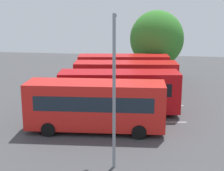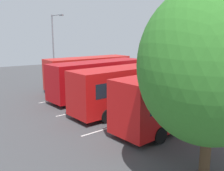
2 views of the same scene
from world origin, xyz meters
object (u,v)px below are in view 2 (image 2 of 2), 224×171
object	(u,v)px
bus_center_right	(98,78)
pedestrian	(188,85)
street_lamp	(54,45)
bus_far_left	(175,97)
depot_tree	(212,65)
bus_center_left	(127,87)
bus_far_right	(89,72)

from	to	relation	value
bus_center_right	pedestrian	size ratio (longest dim) A/B	5.17
bus_center_right	street_lamp	size ratio (longest dim) A/B	1.19
bus_center_right	pedestrian	xyz separation A→B (m)	(7.39, -3.92, -0.75)
bus_far_left	depot_tree	size ratio (longest dim) A/B	1.20
bus_center_right	pedestrian	bearing A→B (deg)	-36.73
bus_far_left	street_lamp	world-z (taller)	street_lamp
bus_center_left	bus_center_right	size ratio (longest dim) A/B	1.00
bus_far_right	pedestrian	size ratio (longest dim) A/B	5.12
bus_far_left	depot_tree	world-z (taller)	depot_tree
bus_far_left	depot_tree	distance (m)	6.45
bus_center_left	bus_far_right	world-z (taller)	same
bus_far_left	bus_far_right	bearing A→B (deg)	80.13
bus_center_left	bus_far_right	size ratio (longest dim) A/B	1.01
bus_far_right	bus_center_right	bearing A→B (deg)	-110.11
bus_far_left	bus_center_left	distance (m)	4.29
bus_far_left	street_lamp	bearing A→B (deg)	87.10
street_lamp	depot_tree	distance (m)	22.20
bus_center_left	street_lamp	distance (m)	13.36
bus_center_right	depot_tree	bearing A→B (deg)	-108.80
depot_tree	bus_center_left	bearing A→B (deg)	74.94
pedestrian	bus_far_right	bearing A→B (deg)	-53.71
depot_tree	bus_far_right	bearing A→B (deg)	78.81
bus_far_left	depot_tree	xyz separation A→B (m)	(-3.19, -4.87, 2.77)
bus_far_left	bus_far_right	xyz separation A→B (m)	(0.27, 12.58, 0.00)
street_lamp	pedestrian	bearing A→B (deg)	25.91
pedestrian	street_lamp	distance (m)	15.39
bus_center_right	bus_far_right	xyz separation A→B (m)	(1.06, 3.84, 0.00)
bus_far_left	pedestrian	distance (m)	8.21
bus_center_left	bus_far_left	bearing A→B (deg)	-87.85
bus_far_right	pedestrian	bearing A→B (deg)	-55.52
bus_center_right	bus_far_right	distance (m)	3.99
bus_far_left	bus_far_right	size ratio (longest dim) A/B	1.01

